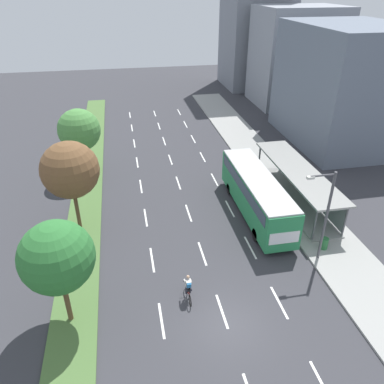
{
  "coord_description": "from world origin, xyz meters",
  "views": [
    {
      "loc": [
        -4.58,
        -13.5,
        16.61
      ],
      "look_at": [
        0.54,
        12.88,
        1.2
      ],
      "focal_mm": 34.81,
      "sensor_mm": 36.0,
      "label": 1
    }
  ],
  "objects_px": {
    "cyclist": "(188,289)",
    "trash_bin": "(324,243)",
    "bus": "(256,191)",
    "bus_shelter": "(300,181)",
    "median_tree_nearest": "(57,257)",
    "streetlight": "(325,211)",
    "median_tree_third": "(79,130)",
    "median_tree_second": "(70,170)"
  },
  "relations": [
    {
      "from": "trash_bin",
      "to": "median_tree_nearest",
      "type": "bearing_deg",
      "value": -169.75
    },
    {
      "from": "median_tree_third",
      "to": "trash_bin",
      "type": "relative_size",
      "value": 7.67
    },
    {
      "from": "cyclist",
      "to": "median_tree_third",
      "type": "relative_size",
      "value": 0.28
    },
    {
      "from": "cyclist",
      "to": "streetlight",
      "type": "xyz_separation_m",
      "value": [
        9.13,
        1.88,
        3.1
      ]
    },
    {
      "from": "bus_shelter",
      "to": "streetlight",
      "type": "bearing_deg",
      "value": -105.68
    },
    {
      "from": "bus_shelter",
      "to": "median_tree_third",
      "type": "xyz_separation_m",
      "value": [
        -18.07,
        8.13,
        2.84
      ]
    },
    {
      "from": "cyclist",
      "to": "streetlight",
      "type": "relative_size",
      "value": 0.28
    },
    {
      "from": "bus",
      "to": "trash_bin",
      "type": "distance_m",
      "value": 6.47
    },
    {
      "from": "bus_shelter",
      "to": "trash_bin",
      "type": "xyz_separation_m",
      "value": [
        -1.08,
        -6.69,
        -1.29
      ]
    },
    {
      "from": "cyclist",
      "to": "bus_shelter",
      "type": "bearing_deg",
      "value": 39.88
    },
    {
      "from": "bus",
      "to": "trash_bin",
      "type": "height_order",
      "value": "bus"
    },
    {
      "from": "trash_bin",
      "to": "bus",
      "type": "bearing_deg",
      "value": 120.57
    },
    {
      "from": "median_tree_third",
      "to": "streetlight",
      "type": "bearing_deg",
      "value": -44.44
    },
    {
      "from": "median_tree_second",
      "to": "trash_bin",
      "type": "bearing_deg",
      "value": -19.11
    },
    {
      "from": "bus",
      "to": "bus_shelter",
      "type": "bearing_deg",
      "value": 16.55
    },
    {
      "from": "trash_bin",
      "to": "median_tree_third",
      "type": "bearing_deg",
      "value": 138.91
    },
    {
      "from": "bus_shelter",
      "to": "cyclist",
      "type": "distance_m",
      "value": 14.69
    },
    {
      "from": "streetlight",
      "to": "trash_bin",
      "type": "height_order",
      "value": "streetlight"
    },
    {
      "from": "bus_shelter",
      "to": "median_tree_nearest",
      "type": "xyz_separation_m",
      "value": [
        -17.99,
        -9.75,
        2.65
      ]
    },
    {
      "from": "bus",
      "to": "streetlight",
      "type": "height_order",
      "value": "streetlight"
    },
    {
      "from": "streetlight",
      "to": "trash_bin",
      "type": "relative_size",
      "value": 7.65
    },
    {
      "from": "bus",
      "to": "streetlight",
      "type": "bearing_deg",
      "value": -70.86
    },
    {
      "from": "bus",
      "to": "median_tree_nearest",
      "type": "xyz_separation_m",
      "value": [
        -13.71,
        -8.48,
        2.44
      ]
    },
    {
      "from": "bus_shelter",
      "to": "median_tree_second",
      "type": "distance_m",
      "value": 18.34
    },
    {
      "from": "median_tree_second",
      "to": "streetlight",
      "type": "xyz_separation_m",
      "value": [
        15.94,
        -6.71,
        -1.13
      ]
    },
    {
      "from": "bus_shelter",
      "to": "cyclist",
      "type": "height_order",
      "value": "bus_shelter"
    },
    {
      "from": "cyclist",
      "to": "streetlight",
      "type": "distance_m",
      "value": 9.83
    },
    {
      "from": "median_tree_nearest",
      "to": "trash_bin",
      "type": "bearing_deg",
      "value": 10.25
    },
    {
      "from": "bus",
      "to": "median_tree_third",
      "type": "distance_m",
      "value": 16.9
    },
    {
      "from": "median_tree_nearest",
      "to": "streetlight",
      "type": "bearing_deg",
      "value": 7.98
    },
    {
      "from": "median_tree_nearest",
      "to": "trash_bin",
      "type": "distance_m",
      "value": 17.63
    },
    {
      "from": "bus_shelter",
      "to": "bus",
      "type": "xyz_separation_m",
      "value": [
        -4.28,
        -1.27,
        0.2
      ]
    },
    {
      "from": "cyclist",
      "to": "median_tree_third",
      "type": "xyz_separation_m",
      "value": [
        -6.83,
        17.53,
        3.91
      ]
    },
    {
      "from": "bus_shelter",
      "to": "median_tree_third",
      "type": "bearing_deg",
      "value": 155.78
    },
    {
      "from": "median_tree_nearest",
      "to": "bus_shelter",
      "type": "bearing_deg",
      "value": 28.45
    },
    {
      "from": "median_tree_nearest",
      "to": "trash_bin",
      "type": "height_order",
      "value": "median_tree_nearest"
    },
    {
      "from": "trash_bin",
      "to": "median_tree_second",
      "type": "bearing_deg",
      "value": 160.89
    },
    {
      "from": "median_tree_nearest",
      "to": "trash_bin",
      "type": "xyz_separation_m",
      "value": [
        16.91,
        3.06,
        -3.94
      ]
    },
    {
      "from": "cyclist",
      "to": "trash_bin",
      "type": "distance_m",
      "value": 10.52
    },
    {
      "from": "median_tree_nearest",
      "to": "median_tree_second",
      "type": "height_order",
      "value": "median_tree_second"
    },
    {
      "from": "median_tree_nearest",
      "to": "streetlight",
      "type": "distance_m",
      "value": 16.05
    },
    {
      "from": "median_tree_second",
      "to": "median_tree_third",
      "type": "relative_size",
      "value": 1.07
    }
  ]
}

